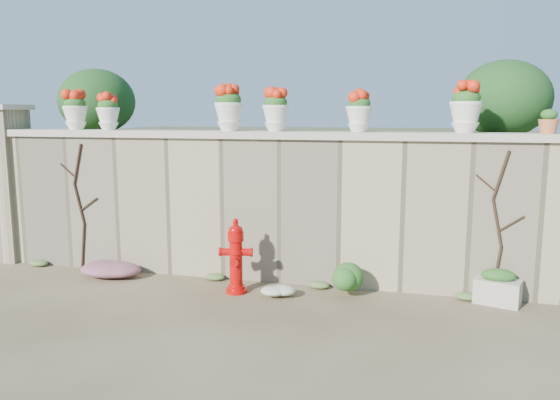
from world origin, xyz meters
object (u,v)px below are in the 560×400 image
(fire_hydrant, at_px, (236,256))
(planter_box, at_px, (498,288))
(terracotta_pot, at_px, (548,123))
(urn_pot_0, at_px, (75,111))

(fire_hydrant, distance_m, planter_box, 3.32)
(terracotta_pot, bearing_deg, urn_pot_0, 180.00)
(planter_box, relative_size, urn_pot_0, 1.05)
(fire_hydrant, bearing_deg, planter_box, -3.87)
(urn_pot_0, bearing_deg, terracotta_pot, 0.00)
(fire_hydrant, distance_m, terracotta_pot, 4.23)
(fire_hydrant, relative_size, urn_pot_0, 1.74)
(planter_box, xyz_separation_m, terracotta_pot, (0.50, 0.33, 2.03))
(fire_hydrant, height_order, terracotta_pot, terracotta_pot)
(urn_pot_0, xyz_separation_m, terracotta_pot, (6.57, 0.00, -0.15))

